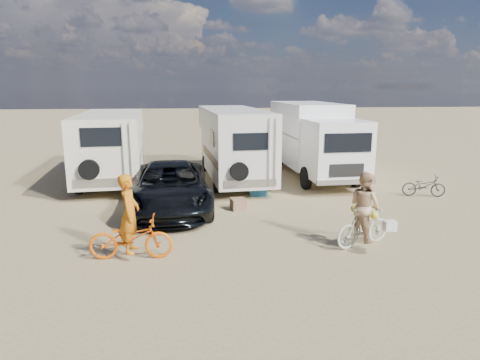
{
  "coord_description": "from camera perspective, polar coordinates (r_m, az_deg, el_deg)",
  "views": [
    {
      "loc": [
        -1.63,
        -11.7,
        4.06
      ],
      "look_at": [
        -0.2,
        0.67,
        1.3
      ],
      "focal_mm": 31.63,
      "sensor_mm": 36.0,
      "label": 1
    }
  ],
  "objects": [
    {
      "name": "rv_left",
      "position": [
        19.26,
        -16.88,
        4.22
      ],
      "size": [
        3.12,
        7.46,
        2.94
      ],
      "primitive_type": null,
      "rotation": [
        0.0,
        0.0,
        0.08
      ],
      "color": "beige",
      "rests_on": "ground"
    },
    {
      "name": "bike_woman",
      "position": [
        11.43,
        16.28,
        -6.07
      ],
      "size": [
        1.79,
        1.11,
        1.04
      ],
      "primitive_type": "imported",
      "rotation": [
        0.0,
        0.0,
        1.96
      ],
      "color": "#B5BB9F",
      "rests_on": "ground"
    },
    {
      "name": "rider_man",
      "position": [
        10.38,
        -14.64,
        -5.35
      ],
      "size": [
        0.49,
        0.72,
        1.9
      ],
      "primitive_type": "imported",
      "rotation": [
        0.0,
        0.0,
        1.52
      ],
      "color": "#C1650E",
      "rests_on": "ground"
    },
    {
      "name": "rv_main",
      "position": [
        18.51,
        -0.91,
        4.72
      ],
      "size": [
        2.8,
        7.35,
        3.11
      ],
      "primitive_type": null,
      "rotation": [
        0.0,
        0.0,
        0.07
      ],
      "color": "silver",
      "rests_on": "ground"
    },
    {
      "name": "ground",
      "position": [
        12.49,
        1.27,
        -6.47
      ],
      "size": [
        140.0,
        140.0,
        0.0
      ],
      "primitive_type": "plane",
      "color": "tan",
      "rests_on": "ground"
    },
    {
      "name": "crate",
      "position": [
        14.24,
        -0.22,
        -3.28
      ],
      "size": [
        0.55,
        0.55,
        0.38
      ],
      "primitive_type": "cube",
      "rotation": [
        0.0,
        0.0,
        0.18
      ],
      "color": "#866249",
      "rests_on": "ground"
    },
    {
      "name": "dark_suv",
      "position": [
        14.34,
        -9.43,
        -0.89
      ],
      "size": [
        2.86,
        5.74,
        1.56
      ],
      "primitive_type": "imported",
      "rotation": [
        0.0,
        0.0,
        0.05
      ],
      "color": "black",
      "rests_on": "ground"
    },
    {
      "name": "cooler",
      "position": [
        16.08,
        2.56,
        -1.24
      ],
      "size": [
        0.73,
        0.62,
        0.49
      ],
      "primitive_type": "cube",
      "rotation": [
        0.0,
        0.0,
        -0.33
      ],
      "color": "#22679D",
      "rests_on": "ground"
    },
    {
      "name": "bike_parked",
      "position": [
        17.32,
        23.54,
        -0.73
      ],
      "size": [
        1.65,
        0.94,
        0.82
      ],
      "primitive_type": "imported",
      "rotation": [
        0.0,
        0.0,
        1.3
      ],
      "color": "#2A2D2A",
      "rests_on": "ground"
    },
    {
      "name": "box_truck",
      "position": [
        19.51,
        10.02,
        5.23
      ],
      "size": [
        2.69,
        7.61,
        3.31
      ],
      "primitive_type": null,
      "rotation": [
        0.0,
        0.0,
        0.04
      ],
      "color": "white",
      "rests_on": "ground"
    },
    {
      "name": "bike_man",
      "position": [
        10.52,
        -14.51,
        -7.58
      ],
      "size": [
        2.02,
        0.79,
        1.04
      ],
      "primitive_type": "imported",
      "rotation": [
        0.0,
        0.0,
        1.52
      ],
      "color": "#E15906",
      "rests_on": "ground"
    },
    {
      "name": "rider_woman",
      "position": [
        11.32,
        16.4,
        -4.26
      ],
      "size": [
        0.96,
        1.06,
        1.79
      ],
      "primitive_type": "imported",
      "rotation": [
        0.0,
        0.0,
        1.96
      ],
      "color": "tan",
      "rests_on": "ground"
    }
  ]
}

